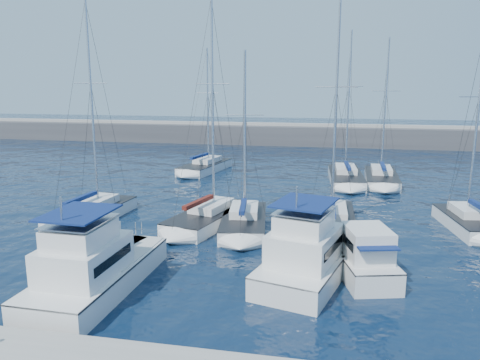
% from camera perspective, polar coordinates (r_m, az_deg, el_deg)
% --- Properties ---
extents(ground, '(220.00, 220.00, 0.00)m').
position_cam_1_polar(ground, '(26.85, 2.10, -10.06)').
color(ground, black).
rests_on(ground, ground).
extents(breakwater, '(160.00, 6.00, 4.45)m').
position_cam_1_polar(breakwater, '(77.22, 8.25, 5.08)').
color(breakwater, '#424244').
rests_on(breakwater, ground).
extents(motor_yacht_port_outer, '(3.68, 6.28, 3.20)m').
position_cam_1_polar(motor_yacht_port_outer, '(26.15, -17.12, -9.00)').
color(motor_yacht_port_outer, silver).
rests_on(motor_yacht_port_outer, ground).
extents(motor_yacht_port_inner, '(3.78, 9.33, 4.69)m').
position_cam_1_polar(motor_yacht_port_inner, '(24.01, -17.43, -10.44)').
color(motor_yacht_port_inner, silver).
rests_on(motor_yacht_port_inner, ground).
extents(motor_yacht_stbd_inner, '(5.66, 9.28, 4.69)m').
position_cam_1_polar(motor_yacht_stbd_inner, '(24.81, 8.32, -9.26)').
color(motor_yacht_stbd_inner, silver).
rests_on(motor_yacht_stbd_inner, ground).
extents(motor_yacht_stbd_outer, '(3.83, 6.17, 3.20)m').
position_cam_1_polar(motor_yacht_stbd_outer, '(25.61, 14.79, -9.31)').
color(motor_yacht_stbd_outer, silver).
rests_on(motor_yacht_stbd_outer, ground).
extents(sailboat_mid_a, '(3.73, 8.28, 15.93)m').
position_cam_1_polar(sailboat_mid_a, '(36.39, -17.50, -3.80)').
color(sailboat_mid_a, silver).
rests_on(sailboat_mid_a, ground).
extents(sailboat_mid_b, '(5.00, 8.70, 15.88)m').
position_cam_1_polar(sailboat_mid_b, '(33.73, -3.84, -4.50)').
color(sailboat_mid_b, silver).
rests_on(sailboat_mid_b, ground).
extents(sailboat_mid_c, '(3.94, 7.96, 12.45)m').
position_cam_1_polar(sailboat_mid_c, '(32.60, 0.49, -5.11)').
color(sailboat_mid_c, silver).
rests_on(sailboat_mid_c, ground).
extents(sailboat_mid_d, '(3.35, 9.18, 15.55)m').
position_cam_1_polar(sailboat_mid_d, '(33.03, 11.08, -5.08)').
color(sailboat_mid_d, silver).
rests_on(sailboat_mid_d, ground).
extents(sailboat_mid_e, '(3.96, 7.19, 14.48)m').
position_cam_1_polar(sailboat_mid_e, '(36.17, 26.31, -4.61)').
color(sailboat_mid_e, silver).
rests_on(sailboat_mid_e, ground).
extents(sailboat_back_a, '(4.68, 8.98, 14.07)m').
position_cam_1_polar(sailboat_back_a, '(53.65, -4.24, 1.62)').
color(sailboat_back_a, silver).
rests_on(sailboat_back_a, ground).
extents(sailboat_back_b, '(3.69, 9.90, 15.39)m').
position_cam_1_polar(sailboat_back_b, '(49.02, 12.75, 0.38)').
color(sailboat_back_b, silver).
rests_on(sailboat_back_b, ground).
extents(sailboat_back_c, '(3.32, 9.01, 14.65)m').
position_cam_1_polar(sailboat_back_c, '(49.50, 16.84, 0.28)').
color(sailboat_back_c, silver).
rests_on(sailboat_back_c, ground).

